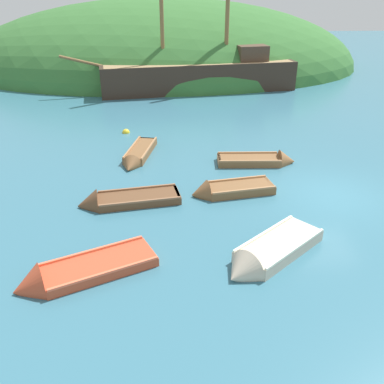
{
  "coord_description": "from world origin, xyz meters",
  "views": [
    {
      "loc": [
        -6.25,
        -13.88,
        7.33
      ],
      "look_at": [
        -5.41,
        0.16,
        0.21
      ],
      "focal_mm": 38.72,
      "sensor_mm": 36.0,
      "label": 1
    }
  ],
  "objects": [
    {
      "name": "ground_plane",
      "position": [
        0.0,
        0.0,
        0.0
      ],
      "size": [
        120.0,
        120.0,
        0.0
      ],
      "primitive_type": "plane",
      "color": "teal"
    },
    {
      "name": "shore_hill",
      "position": [
        -6.69,
        28.02,
        0.0
      ],
      "size": [
        37.23,
        24.62,
        12.43
      ],
      "primitive_type": "ellipsoid",
      "color": "#387033",
      "rests_on": "ground"
    },
    {
      "name": "sailing_ship",
      "position": [
        -3.78,
        17.91,
        0.82
      ],
      "size": [
        17.21,
        5.65,
        12.0
      ],
      "rotation": [
        0.0,
        0.0,
        3.29
      ],
      "color": "#38281E",
      "rests_on": "ground"
    },
    {
      "name": "rowboat_near_dock",
      "position": [
        -4.07,
        0.37,
        0.1
      ],
      "size": [
        3.37,
        1.62,
        1.06
      ],
      "rotation": [
        0.0,
        0.0,
        3.31
      ],
      "color": "brown",
      "rests_on": "ground"
    },
    {
      "name": "rowboat_outer_right",
      "position": [
        -7.71,
        4.24,
        0.1
      ],
      "size": [
        1.64,
        3.8,
        0.88
      ],
      "rotation": [
        0.0,
        0.0,
        4.5
      ],
      "color": "brown",
      "rests_on": "ground"
    },
    {
      "name": "rowboat_outer_left",
      "position": [
        -9.03,
        -4.51,
        0.08
      ],
      "size": [
        4.08,
        2.77,
        1.23
      ],
      "rotation": [
        0.0,
        0.0,
        3.57
      ],
      "color": "#C64C2D",
      "rests_on": "ground"
    },
    {
      "name": "rowboat_far",
      "position": [
        -8.13,
        -0.22,
        0.08
      ],
      "size": [
        3.9,
        1.76,
        1.14
      ],
      "rotation": [
        0.0,
        0.0,
        3.3
      ],
      "color": "brown",
      "rests_on": "ground"
    },
    {
      "name": "rowboat_portside",
      "position": [
        -3.45,
        -3.98,
        0.13
      ],
      "size": [
        3.6,
        3.31,
        1.17
      ],
      "rotation": [
        0.0,
        0.0,
        3.85
      ],
      "color": "beige",
      "rests_on": "ground"
    },
    {
      "name": "rowboat_center",
      "position": [
        -2.04,
        3.27,
        0.09
      ],
      "size": [
        3.54,
        1.24,
        1.06
      ],
      "rotation": [
        0.0,
        0.0,
        6.24
      ],
      "color": "brown",
      "rests_on": "ground"
    },
    {
      "name": "buoy_yellow",
      "position": [
        -8.57,
        7.98,
        0.0
      ],
      "size": [
        0.42,
        0.42,
        0.42
      ],
      "primitive_type": "sphere",
      "color": "yellow",
      "rests_on": "ground"
    }
  ]
}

